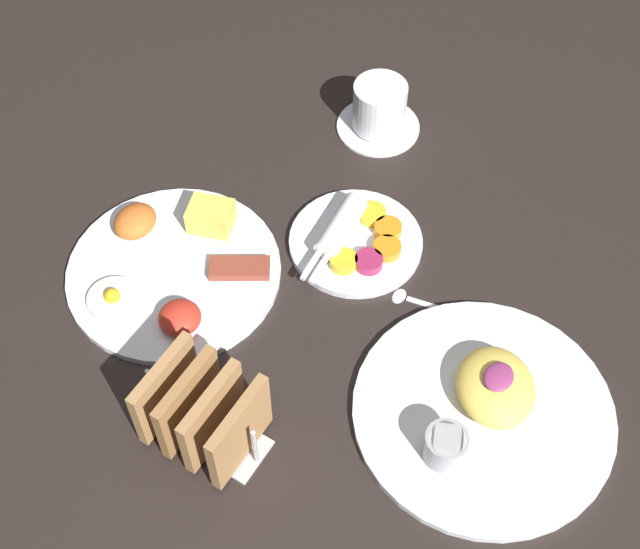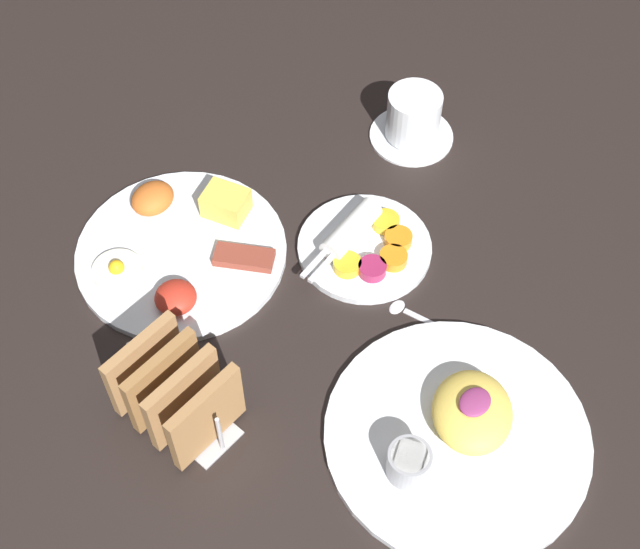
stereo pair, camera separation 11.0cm
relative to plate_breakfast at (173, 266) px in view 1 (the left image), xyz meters
The scene contains 7 objects.
ground_plane 0.22m from the plate_breakfast, 83.86° to the right, with size 3.00×3.00×0.00m, color black.
plate_breakfast is the anchor object (origin of this frame).
plate_condiments 0.24m from the plate_breakfast, 47.70° to the right, with size 0.19×0.17×0.04m.
plate_foreground 0.42m from the plate_breakfast, 87.07° to the right, with size 0.30×0.30×0.06m.
toast_rack 0.24m from the plate_breakfast, 133.87° to the right, with size 0.10×0.15×0.10m.
coffee_cup 0.37m from the plate_breakfast, 14.52° to the right, with size 0.12×0.12×0.08m.
teaspoon 0.32m from the plate_breakfast, 67.29° to the right, with size 0.04×0.13×0.01m.
Camera 1 is at (-0.50, -0.29, 0.92)m, focal length 50.00 mm.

